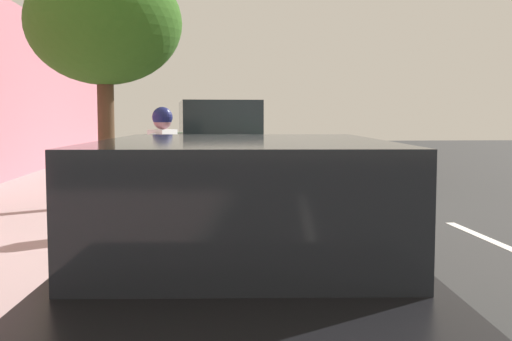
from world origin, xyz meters
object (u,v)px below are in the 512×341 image
Objects in this scene: parked_sedan_tan_nearest at (210,138)px; street_tree_near_cyclist at (104,24)px; fire_hydrant at (153,160)px; bicycle_at_curb at (177,217)px; parked_suv_green_second at (217,143)px; parked_sedan_black_mid at (243,274)px; cyclist_with_backpack at (161,159)px.

street_tree_near_cyclist is (1.98, 15.32, 2.44)m from parked_sedan_tan_nearest.
bicycle_at_curb is at bearing 96.40° from fire_hydrant.
bicycle_at_curb is 0.41× the size of street_tree_near_cyclist.
bicycle_at_curb is 2.02× the size of fire_hydrant.
parked_suv_green_second is 1.07× the size of parked_sedan_black_mid.
parked_suv_green_second reaches higher than bicycle_at_curb.
cyclist_with_backpack is 3.45m from street_tree_near_cyclist.
parked_sedan_black_mid is at bearing 98.89° from cyclist_with_backpack.
parked_sedan_tan_nearest reaches higher than bicycle_at_curb.
fire_hydrant is at bearing -84.87° from cyclist_with_backpack.
street_tree_near_cyclist reaches higher than cyclist_with_backpack.
bicycle_at_curb is (0.55, -4.48, -0.38)m from parked_sedan_black_mid.
bicycle_at_curb is at bearing 115.44° from cyclist_with_backpack.
parked_suv_green_second is at bearing -98.31° from cyclist_with_backpack.
parked_sedan_black_mid is 1.09× the size of street_tree_near_cyclist.
parked_suv_green_second is 5.72× the size of fire_hydrant.
bicycle_at_curb is 8.02m from fire_hydrant.
parked_suv_green_second is 2.13m from fire_hydrant.
cyclist_with_backpack is at bearing 113.32° from street_tree_near_cyclist.
street_tree_near_cyclist is (1.98, 3.64, 2.17)m from parked_suv_green_second.
parked_sedan_tan_nearest is at bearing -98.66° from fire_hydrant.
cyclist_with_backpack is (0.90, 6.15, 0.06)m from parked_suv_green_second.
parked_sedan_black_mid is at bearing 96.63° from fire_hydrant.
street_tree_near_cyclist is at bearing 85.35° from fire_hydrant.
parked_suv_green_second is at bearing -90.65° from parked_sedan_black_mid.
fire_hydrant reaches higher than bicycle_at_curb.
street_tree_near_cyclist is at bearing 61.47° from parked_suv_green_second.
parked_sedan_black_mid is at bearing 103.98° from street_tree_near_cyclist.
cyclist_with_backpack is at bearing 95.13° from fire_hydrant.
parked_sedan_tan_nearest is 2.53× the size of cyclist_with_backpack.
cyclist_with_backpack is at bearing 87.12° from parked_sedan_tan_nearest.
fire_hydrant is at bearing -94.65° from street_tree_near_cyclist.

